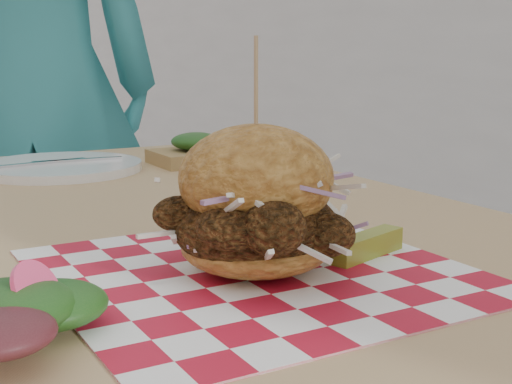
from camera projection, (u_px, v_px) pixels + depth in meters
The scene contains 8 objects.
diner at pixel (33, 83), 1.78m from camera, with size 0.63×0.42×1.74m, color teal.
patio_table at pixel (143, 277), 0.88m from camera, with size 0.80×1.20×0.75m.
paper_liner at pixel (256, 272), 0.64m from camera, with size 0.36×0.36×0.00m, color #B71228.
sandwich at pixel (256, 209), 0.63m from camera, with size 0.18×0.18×0.21m.
pickle_spear at pixel (366, 245), 0.69m from camera, with size 0.10×0.02×0.02m, color olive.
side_salad at pixel (23, 330), 0.47m from camera, with size 0.14×0.14×0.05m.
place_setting at pixel (60, 167), 1.19m from camera, with size 0.27×0.27×0.02m.
kraft_tray at pixel (196, 151), 1.27m from camera, with size 0.15×0.12×0.06m.
Camera 1 is at (-0.11, -0.63, 0.95)m, focal length 50.00 mm.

